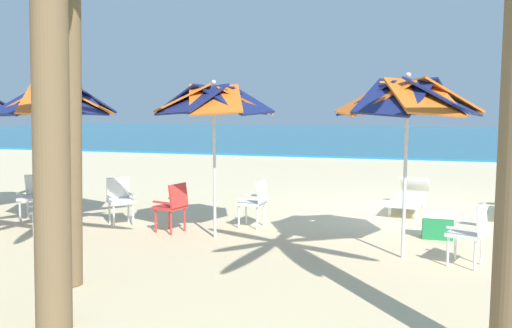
% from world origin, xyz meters
% --- Properties ---
extents(ground_plane, '(80.00, 80.00, 0.00)m').
position_xyz_m(ground_plane, '(0.00, 0.00, 0.00)').
color(ground_plane, beige).
extents(sea, '(80.00, 36.00, 0.10)m').
position_xyz_m(sea, '(0.00, 29.05, 0.05)').
color(sea, teal).
rests_on(sea, ground).
extents(surf_foam, '(80.00, 0.70, 0.01)m').
position_xyz_m(surf_foam, '(0.00, 10.75, 0.01)').
color(surf_foam, white).
rests_on(surf_foam, ground).
extents(beach_umbrella_0, '(2.04, 2.04, 2.65)m').
position_xyz_m(beach_umbrella_0, '(-0.09, -3.26, 2.28)').
color(beach_umbrella_0, silver).
rests_on(beach_umbrella_0, ground).
extents(plastic_chair_0, '(0.59, 0.57, 0.87)m').
position_xyz_m(plastic_chair_0, '(0.80, -3.44, 0.50)').
color(plastic_chair_0, white).
rests_on(plastic_chair_0, ground).
extents(beach_umbrella_1, '(2.05, 2.05, 2.61)m').
position_xyz_m(beach_umbrella_1, '(-3.11, -2.91, 2.26)').
color(beach_umbrella_1, silver).
rests_on(beach_umbrella_1, ground).
extents(plastic_chair_1, '(0.50, 0.48, 0.87)m').
position_xyz_m(plastic_chair_1, '(-2.67, -2.01, 0.50)').
color(plastic_chair_1, white).
rests_on(plastic_chair_1, ground).
extents(plastic_chair_2, '(0.57, 0.55, 0.87)m').
position_xyz_m(plastic_chair_2, '(-3.93, -2.76, 0.50)').
color(plastic_chair_2, red).
rests_on(plastic_chair_2, ground).
extents(beach_umbrella_2, '(2.11, 2.11, 2.65)m').
position_xyz_m(beach_umbrella_2, '(-6.01, -3.01, 2.27)').
color(beach_umbrella_2, silver).
rests_on(beach_umbrella_2, ground).
extents(plastic_chair_3, '(0.55, 0.57, 0.87)m').
position_xyz_m(plastic_chair_3, '(-6.94, -2.56, 0.50)').
color(plastic_chair_3, white).
rests_on(plastic_chair_3, ground).
extents(plastic_chair_4, '(0.63, 0.63, 0.87)m').
position_xyz_m(plastic_chair_4, '(-5.15, -2.45, 0.50)').
color(plastic_chair_4, white).
rests_on(plastic_chair_4, ground).
extents(plastic_chair_5, '(0.55, 0.57, 0.87)m').
position_xyz_m(plastic_chair_5, '(-5.85, -3.53, 0.50)').
color(plastic_chair_5, white).
rests_on(plastic_chair_5, ground).
extents(sun_lounger_1, '(0.94, 2.22, 0.62)m').
position_xyz_m(sun_lounger_1, '(0.05, 0.40, 0.28)').
color(sun_lounger_1, white).
rests_on(sun_lounger_1, ground).
extents(palm_tree_0, '(3.19, 2.64, 4.97)m').
position_xyz_m(palm_tree_0, '(-3.39, -6.60, 2.90)').
color(palm_tree_0, brown).
rests_on(palm_tree_0, ground).
extents(palm_tree_2, '(3.06, 2.92, 4.47)m').
position_xyz_m(palm_tree_2, '(-3.99, -5.41, 3.09)').
color(palm_tree_2, brown).
rests_on(palm_tree_2, ground).
extents(cooler_box, '(0.50, 0.34, 0.40)m').
position_xyz_m(cooler_box, '(0.47, -1.94, 0.20)').
color(cooler_box, '#238C4C').
rests_on(cooler_box, ground).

